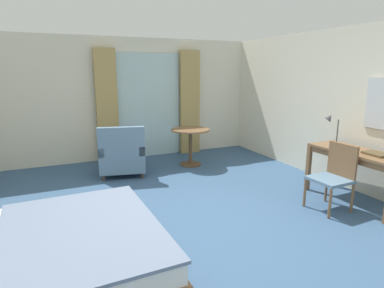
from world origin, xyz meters
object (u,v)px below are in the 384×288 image
Objects in this scene: desk_lamp at (332,125)px; armchair_by_window at (123,156)px; desk_chair at (335,174)px; writing_desk at (358,158)px; closed_book at (377,154)px; bed at (33,260)px; round_cafe_table at (190,138)px.

desk_lamp reaches higher than armchair_by_window.
desk_chair is 3.47m from armchair_by_window.
closed_book is (0.02, -0.25, 0.11)m from writing_desk.
armchair_by_window is (-2.28, 2.61, -0.14)m from desk_chair.
closed_book is (4.13, -0.08, 0.53)m from bed.
armchair_by_window is (-2.77, 2.82, -0.41)m from closed_book.
closed_book reaches higher than round_cafe_table.
writing_desk is at bearing 98.82° from closed_book.
round_cafe_table is (-1.29, 2.21, -0.51)m from desk_lamp.
desk_lamp is 0.66× the size of round_cafe_table.
desk_chair is at bearing -128.60° from desk_lamp.
armchair_by_window reaches higher than writing_desk.
desk_lamp is at bearing 51.40° from desk_chair.
desk_chair reaches higher than round_cafe_table.
armchair_by_window reaches higher than desk_chair.
bed is at bearing -134.12° from round_cafe_table.
bed reaches higher than closed_book.
closed_book is at bearing -63.95° from round_cafe_table.
writing_desk is 2.77× the size of desk_lamp.
closed_book is at bearing -45.53° from armchair_by_window.
desk_lamp is (-0.09, 0.42, 0.40)m from writing_desk.
desk_lamp reaches higher than bed.
desk_chair is at bearing -48.82° from armchair_by_window.
closed_book is at bearing -80.14° from desk_lamp.
desk_lamp reaches higher than round_cafe_table.
bed is at bearing -177.69° from writing_desk.
desk_lamp is at bearing 102.30° from writing_desk.
armchair_by_window is (-2.65, 2.15, -0.70)m from desk_lamp.
bed is 2.45× the size of desk_chair.
closed_book is at bearing -1.13° from bed.
desk_chair is at bearing -70.91° from round_cafe_table.
closed_book is (0.48, -0.21, 0.27)m from desk_chair.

